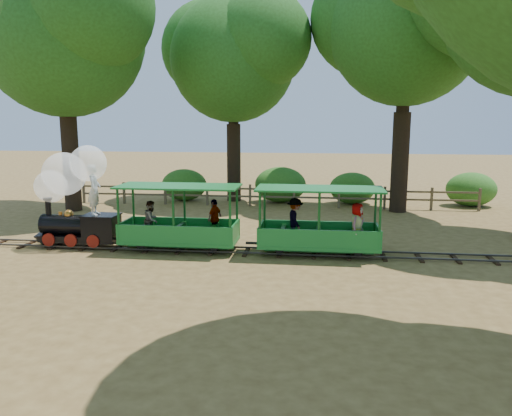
# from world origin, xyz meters

# --- Properties ---
(ground) EXTENTS (90.00, 90.00, 0.00)m
(ground) POSITION_xyz_m (0.00, 0.00, 0.00)
(ground) COLOR #A28245
(ground) RESTS_ON ground
(track) EXTENTS (22.00, 1.00, 0.10)m
(track) POSITION_xyz_m (0.00, 0.00, 0.07)
(track) COLOR #3F3D3A
(track) RESTS_ON ground
(locomotive) EXTENTS (2.81, 1.32, 3.22)m
(locomotive) POSITION_xyz_m (-5.43, 0.07, 1.80)
(locomotive) COLOR black
(locomotive) RESTS_ON ground
(carriage_front) EXTENTS (3.63, 1.48, 1.88)m
(carriage_front) POSITION_xyz_m (-2.03, 0.02, 0.78)
(carriage_front) COLOR #1A792E
(carriage_front) RESTS_ON track
(carriage_rear) EXTENTS (3.63, 1.48, 1.88)m
(carriage_rear) POSITION_xyz_m (2.12, -0.01, 0.82)
(carriage_rear) COLOR #1A792E
(carriage_rear) RESTS_ON track
(oak_nw) EXTENTS (8.42, 7.41, 10.72)m
(oak_nw) POSITION_xyz_m (-8.53, 6.09, 7.70)
(oak_nw) COLOR #2D2116
(oak_nw) RESTS_ON ground
(oak_nc) EXTENTS (7.32, 6.44, 9.62)m
(oak_nc) POSITION_xyz_m (-2.03, 9.58, 6.98)
(oak_nc) COLOR #2D2116
(oak_nc) RESTS_ON ground
(oak_ne) EXTENTS (7.85, 6.91, 10.71)m
(oak_ne) POSITION_xyz_m (5.47, 7.58, 7.88)
(oak_ne) COLOR #2D2116
(oak_ne) RESTS_ON ground
(fence) EXTENTS (18.10, 0.10, 1.00)m
(fence) POSITION_xyz_m (0.00, 8.00, 0.58)
(fence) COLOR brown
(fence) RESTS_ON ground
(shrub_west) EXTENTS (2.21, 1.70, 1.53)m
(shrub_west) POSITION_xyz_m (-4.44, 9.30, 0.77)
(shrub_west) COLOR #2D6B1E
(shrub_west) RESTS_ON ground
(shrub_mid_w) EXTENTS (2.44, 1.88, 1.69)m
(shrub_mid_w) POSITION_xyz_m (0.28, 9.30, 0.85)
(shrub_mid_w) COLOR #2D6B1E
(shrub_mid_w) RESTS_ON ground
(shrub_mid_e) EXTENTS (2.13, 1.64, 1.47)m
(shrub_mid_e) POSITION_xyz_m (3.66, 9.30, 0.74)
(shrub_mid_e) COLOR #2D6B1E
(shrub_mid_e) RESTS_ON ground
(shrub_east) EXTENTS (2.24, 1.72, 1.55)m
(shrub_east) POSITION_xyz_m (9.00, 9.30, 0.77)
(shrub_east) COLOR #2D6B1E
(shrub_east) RESTS_ON ground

